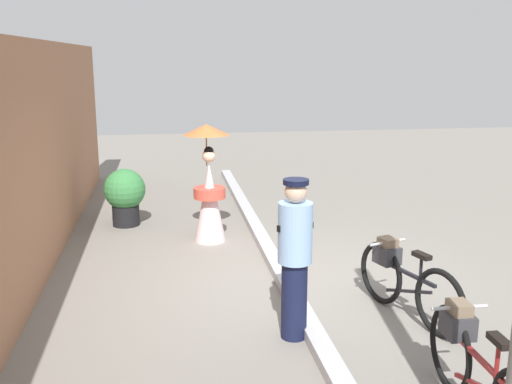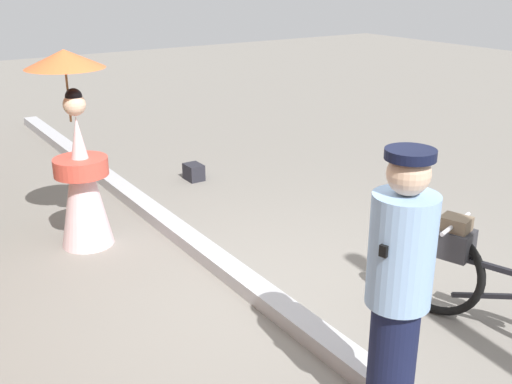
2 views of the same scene
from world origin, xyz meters
The scene contains 6 objects.
ground_plane centered at (0.00, 0.00, 0.00)m, with size 30.00×30.00×0.00m, color gray.
sidewalk_curb centered at (0.00, 0.00, 0.06)m, with size 14.00×0.20×0.12m, color #B2B2B7.
bicycle_far_side centered at (-1.14, -1.11, 0.42)m, with size 1.61×0.63×0.81m.
person_officer centered at (-1.45, 0.19, 0.87)m, with size 0.34×0.38×1.64m.
person_with_parasol centered at (1.89, 0.78, 0.86)m, with size 0.69×0.69×1.80m.
backpack_on_pavement centered at (2.98, -0.94, 0.10)m, with size 0.25×0.19×0.20m.
Camera 2 is at (-3.39, 2.35, 2.46)m, focal length 43.02 mm.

